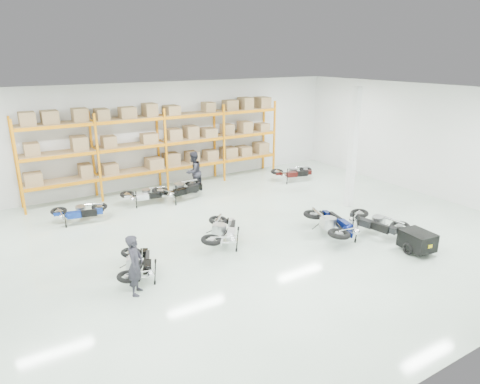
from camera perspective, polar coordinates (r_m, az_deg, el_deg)
room at (r=12.95m, az=0.19°, el=2.85°), size 18.00×18.00×18.00m
pallet_rack at (r=18.61m, az=-10.43°, el=7.24°), size 11.28×0.98×3.62m
structural_column at (r=16.56m, az=14.79°, el=5.60°), size 0.25×0.25×4.50m
moto_blue_centre at (r=13.88m, az=12.26°, el=-3.63°), size 1.46×2.20×1.30m
moto_silver_left at (r=13.16m, az=-2.37°, el=-4.68°), size 1.83×2.03×1.20m
moto_black_far_left at (r=11.59m, az=-13.54°, el=-8.84°), size 1.34×1.82×1.06m
moto_touring_right at (r=14.55m, az=17.62°, el=-3.36°), size 1.17×1.91×1.16m
trailer at (r=13.72m, az=22.56°, el=-6.02°), size 0.81×1.54×0.64m
moto_back_a at (r=15.90m, az=-20.68°, el=-2.06°), size 1.77×1.15×1.05m
moto_back_b at (r=17.11m, az=-12.52°, el=0.06°), size 1.70×1.00×1.05m
moto_back_c at (r=17.32m, az=-8.03°, el=0.83°), size 2.01×1.21×1.22m
moto_back_d at (r=19.89m, az=7.11°, el=2.96°), size 1.89×1.29×1.11m
person_left at (r=10.76m, az=-13.80°, el=-9.42°), size 0.62×0.67×1.55m
person_back at (r=18.17m, az=-6.22°, el=2.69°), size 1.05×0.97×1.75m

